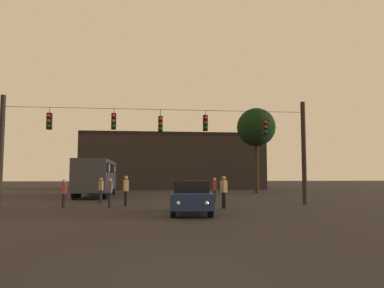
{
  "coord_description": "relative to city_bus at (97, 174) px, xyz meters",
  "views": [
    {
      "loc": [
        -0.59,
        -6.48,
        1.78
      ],
      "look_at": [
        1.98,
        15.94,
        3.67
      ],
      "focal_mm": 34.86,
      "sensor_mm": 36.0,
      "label": 1
    }
  ],
  "objects": [
    {
      "name": "pedestrian_far_side",
      "position": [
        1.35,
        -7.89,
        -0.95
      ],
      "size": [
        0.27,
        0.38,
        1.63
      ],
      "color": "black",
      "rests_on": "ground"
    },
    {
      "name": "pedestrian_trailing",
      "position": [
        2.27,
        -11.31,
        -0.96
      ],
      "size": [
        0.27,
        0.38,
        1.62
      ],
      "color": "black",
      "rests_on": "ground"
    },
    {
      "name": "tree_left_silhouette",
      "position": [
        15.04,
        3.43,
        4.64
      ],
      "size": [
        3.83,
        3.83,
        8.49
      ],
      "color": "#2D2116",
      "rests_on": "ground"
    },
    {
      "name": "corner_building",
      "position": [
        7.53,
        17.64,
        1.69
      ],
      "size": [
        23.07,
        10.01,
        7.1
      ],
      "color": "black",
      "rests_on": "ground"
    },
    {
      "name": "pedestrian_crossing_right",
      "position": [
        8.44,
        -12.72,
        -0.88
      ],
      "size": [
        0.35,
        0.42,
        1.74
      ],
      "color": "black",
      "rests_on": "ground"
    },
    {
      "name": "pedestrian_crossing_left",
      "position": [
        8.75,
        -8.12,
        -0.96
      ],
      "size": [
        0.28,
        0.38,
        1.62
      ],
      "color": "black",
      "rests_on": "ground"
    },
    {
      "name": "pedestrian_near_bus",
      "position": [
        -0.21,
        -11.3,
        -1.0
      ],
      "size": [
        0.25,
        0.37,
        1.55
      ],
      "color": "black",
      "rests_on": "ground"
    },
    {
      "name": "car_near_right",
      "position": [
        6.37,
        -15.25,
        -1.07
      ],
      "size": [
        2.14,
        4.44,
        1.52
      ],
      "color": "navy",
      "rests_on": "ground"
    },
    {
      "name": "ground_plane",
      "position": [
        5.03,
        -1.56,
        -1.87
      ],
      "size": [
        168.0,
        168.0,
        0.0
      ],
      "primitive_type": "plane",
      "color": "black",
      "rests_on": "ground"
    },
    {
      "name": "pedestrian_crossing_center",
      "position": [
        3.1,
        -10.5,
        -0.87
      ],
      "size": [
        0.35,
        0.42,
        1.75
      ],
      "color": "black",
      "rests_on": "ground"
    },
    {
      "name": "overhead_signal_span",
      "position": [
        5.04,
        -10.51,
        1.9
      ],
      "size": [
        18.1,
        0.44,
        6.35
      ],
      "color": "black",
      "rests_on": "ground"
    },
    {
      "name": "city_bus",
      "position": [
        0.0,
        0.0,
        0.0
      ],
      "size": [
        2.75,
        11.05,
        3.0
      ],
      "color": "#2D2D33",
      "rests_on": "ground"
    }
  ]
}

